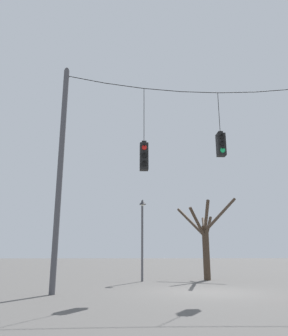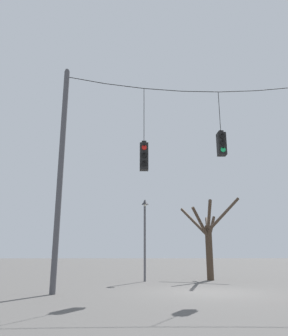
{
  "view_description": "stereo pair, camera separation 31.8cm",
  "coord_description": "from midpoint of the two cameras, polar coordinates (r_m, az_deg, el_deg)",
  "views": [
    {
      "loc": [
        -3.29,
        -13.21,
        1.42
      ],
      "look_at": [
        -2.45,
        -0.49,
        4.78
      ],
      "focal_mm": 35.0,
      "sensor_mm": 36.0,
      "label": 1
    },
    {
      "loc": [
        -2.97,
        -13.23,
        1.42
      ],
      "look_at": [
        -2.45,
        -0.49,
        4.78
      ],
      "focal_mm": 35.0,
      "sensor_mm": 36.0,
      "label": 2
    }
  ],
  "objects": [
    {
      "name": "bare_tree",
      "position": [
        19.67,
        11.64,
        -11.61
      ],
      "size": [
        3.46,
        4.69,
        4.77
      ],
      "color": "#423326",
      "rests_on": "ground_plane"
    },
    {
      "name": "span_wire",
      "position": [
        14.86,
        10.42,
        13.62
      ],
      "size": [
        11.57,
        0.03,
        0.61
      ],
      "color": "black"
    },
    {
      "name": "street_lamp",
      "position": [
        18.28,
        0.66,
        -9.89
      ],
      "size": [
        0.38,
        0.68,
        4.34
      ],
      "color": "#515156",
      "rests_on": "ground_plane"
    },
    {
      "name": "traffic_light_near_right_pole",
      "position": [
        13.32,
        0.68,
        2.11
      ],
      "size": [
        0.34,
        0.58,
        3.64
      ],
      "color": "black"
    },
    {
      "name": "ground_plane",
      "position": [
        13.66,
        11.68,
        -20.43
      ],
      "size": [
        200.0,
        200.0,
        0.0
      ],
      "primitive_type": "plane",
      "color": "#565451"
    },
    {
      "name": "traffic_light_over_intersection",
      "position": [
        14.04,
        13.97,
        4.15
      ],
      "size": [
        0.34,
        0.58,
        2.88
      ],
      "color": "black"
    },
    {
      "name": "utility_pole_left",
      "position": [
        13.39,
        -13.69,
        -0.65
      ],
      "size": [
        0.22,
        0.22,
        9.19
      ],
      "color": "#4C4C51",
      "rests_on": "ground_plane"
    }
  ]
}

